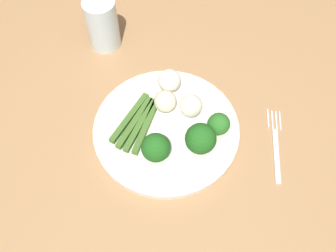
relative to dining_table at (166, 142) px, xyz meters
name	(u,v)px	position (x,y,z in m)	size (l,w,h in m)	color
ground_plane	(167,225)	(0.00, 0.00, -0.65)	(6.00, 6.00, 0.02)	#B7A88E
dining_table	(166,142)	(0.00, 0.00, 0.00)	(1.46, 1.04, 0.73)	#9E754C
plate	(168,129)	(0.00, -0.02, 0.09)	(0.30, 0.30, 0.01)	silver
asparagus_bundle	(138,123)	(-0.06, -0.01, 0.11)	(0.10, 0.14, 0.01)	#3D6626
broccoli_front	(156,148)	(-0.02, -0.09, 0.14)	(0.06, 0.06, 0.07)	#4C7F2B
broccoli_right	(219,124)	(0.10, -0.04, 0.13)	(0.04, 0.04, 0.05)	#568E33
broccoli_outer_edge	(201,139)	(0.06, -0.08, 0.14)	(0.06, 0.06, 0.07)	#4C7F2B
cauliflower_back_right	(191,106)	(0.05, 0.01, 0.13)	(0.05, 0.05, 0.05)	silver
cauliflower_near_fork	(166,101)	(0.00, 0.03, 0.13)	(0.05, 0.05, 0.05)	beige
cauliflower_back	(169,81)	(0.01, 0.08, 0.13)	(0.05, 0.05, 0.05)	white
fork	(276,144)	(0.22, -0.06, 0.09)	(0.04, 0.17, 0.00)	silver
water_glass	(102,24)	(-0.14, 0.23, 0.15)	(0.07, 0.07, 0.12)	silver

